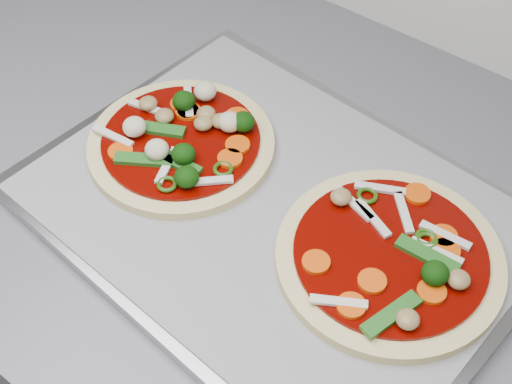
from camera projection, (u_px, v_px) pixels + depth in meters
The scene contains 5 objects.
countertop at pixel (304, 218), 0.71m from camera, with size 3.60×0.60×0.04m, color slate.
baking_tray at pixel (275, 214), 0.68m from camera, with size 0.46×0.34×0.02m, color #98989D.
parchment at pixel (275, 208), 0.68m from camera, with size 0.44×0.32×0.00m, color gray.
pizza_left at pixel (183, 140), 0.72m from camera, with size 0.24×0.24×0.03m.
pizza_right at pixel (391, 257), 0.63m from camera, with size 0.24×0.24×0.03m.
Camera 1 is at (0.24, 0.92, 1.44)m, focal length 50.00 mm.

